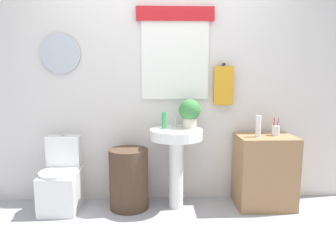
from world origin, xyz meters
The scene contains 11 objects.
ground_plane centered at (0.00, 0.00, 0.00)m, with size 8.00×8.00×0.00m, color #A3A3A8.
back_wall centered at (0.00, 1.15, 1.31)m, with size 4.40×0.18×2.60m.
toilet centered at (-1.00, 0.88, 0.28)m, with size 0.38×0.51×0.75m.
laundry_hamper centered at (-0.32, 0.85, 0.31)m, with size 0.40×0.40×0.62m, color #4C3828.
pedestal_sink centered at (0.16, 0.85, 0.62)m, with size 0.53×0.53×0.82m.
faucet centered at (0.16, 0.97, 0.87)m, with size 0.03×0.03×0.10m, color silver.
wooden_cabinet centered at (1.08, 0.85, 0.37)m, with size 0.57×0.44×0.74m, color #9E754C.
soap_bottle centered at (0.04, 0.90, 0.90)m, with size 0.05×0.05×0.17m, color green.
potted_plant centered at (0.30, 0.91, 0.99)m, with size 0.22×0.22×0.30m.
lotion_bottle centered at (0.98, 0.81, 0.85)m, with size 0.05×0.05×0.22m, color white.
toothbrush_cup centered at (1.18, 0.87, 0.80)m, with size 0.08×0.08×0.19m.
Camera 1 is at (-0.04, -2.30, 1.38)m, focal length 34.30 mm.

